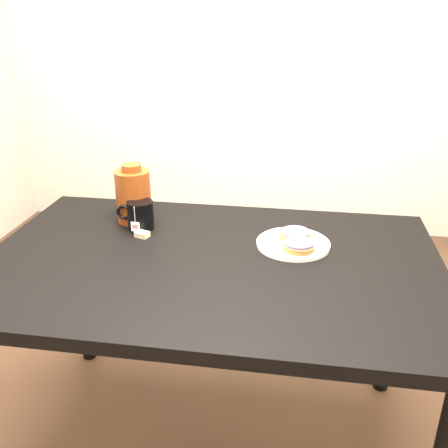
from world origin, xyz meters
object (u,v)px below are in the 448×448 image
object	(u,v)px
bagel_back	(295,235)
bagel_front	(299,246)
bagel_package	(133,195)
plate	(293,243)
teabag_pouch	(142,234)
table	(211,282)
mug	(140,215)

from	to	relation	value
bagel_back	bagel_front	xyz separation A→B (m)	(0.01, -0.08, 0.00)
bagel_front	bagel_package	world-z (taller)	bagel_package
plate	teabag_pouch	world-z (taller)	teabag_pouch
bagel_back	table	bearing A→B (deg)	-147.34
bagel_package	plate	bearing A→B (deg)	-12.14
teabag_pouch	bagel_package	size ratio (longest dim) A/B	0.21
bagel_package	mug	bearing A→B (deg)	-57.78
mug	bagel_back	bearing A→B (deg)	1.52
bagel_back	bagel_front	distance (m)	0.08
table	bagel_back	xyz separation A→B (m)	(0.25, 0.16, 0.11)
bagel_back	bagel_package	distance (m)	0.59
bagel_back	mug	bearing A→B (deg)	177.35
table	plate	size ratio (longest dim) A/B	5.94
table	bagel_package	world-z (taller)	bagel_package
bagel_front	teabag_pouch	size ratio (longest dim) A/B	2.83
bagel_front	mug	bearing A→B (deg)	168.88
bagel_back	bagel_package	xyz separation A→B (m)	(-0.58, 0.09, 0.07)
table	mug	size ratio (longest dim) A/B	10.23
bagel_front	plate	bearing A→B (deg)	108.96
plate	mug	distance (m)	0.53
teabag_pouch	bagel_package	xyz separation A→B (m)	(-0.07, 0.13, 0.09)
plate	bagel_back	xyz separation A→B (m)	(0.01, 0.03, 0.02)
bagel_back	teabag_pouch	distance (m)	0.51
teabag_pouch	bagel_package	distance (m)	0.17
table	plate	bearing A→B (deg)	27.90
table	bagel_back	distance (m)	0.32
table	bagel_front	world-z (taller)	bagel_front
table	bagel_front	distance (m)	0.30
bagel_front	mug	world-z (taller)	mug
plate	bagel_front	xyz separation A→B (m)	(0.02, -0.05, 0.02)
teabag_pouch	bagel_package	bearing A→B (deg)	117.32
bagel_back	bagel_front	world-z (taller)	same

